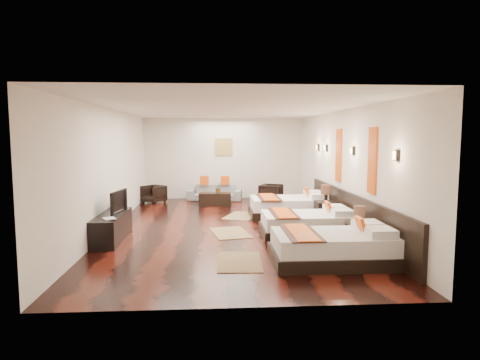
{
  "coord_description": "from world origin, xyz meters",
  "views": [
    {
      "loc": [
        -0.37,
        -9.85,
        2.17
      ],
      "look_at": [
        0.29,
        0.33,
        1.1
      ],
      "focal_mm": 31.29,
      "sensor_mm": 36.0,
      "label": 1
    }
  ],
  "objects": [
    {
      "name": "sconce_mid",
      "position": [
        2.7,
        -0.8,
        1.85
      ],
      "size": [
        0.07,
        0.12,
        0.18
      ],
      "color": "black",
      "rests_on": "right_wall"
    },
    {
      "name": "table_plant",
      "position": [
        -0.21,
        3.21,
        0.55
      ],
      "size": [
        0.3,
        0.27,
        0.3
      ],
      "primitive_type": "imported",
      "rotation": [
        0.0,
        0.0,
        -0.14
      ],
      "color": "#2E5B1E",
      "rests_on": "coffee_table"
    },
    {
      "name": "jute_mat_far",
      "position": [
        0.39,
        1.36,
        0.01
      ],
      "size": [
        1.14,
        1.39,
        0.01
      ],
      "primitive_type": "cube",
      "rotation": [
        0.0,
        0.0,
        -0.37
      ],
      "color": "olive",
      "rests_on": "floor"
    },
    {
      "name": "gold_artwork",
      "position": [
        0.0,
        4.73,
        1.8
      ],
      "size": [
        0.6,
        0.04,
        0.6
      ],
      "primitive_type": "cube",
      "color": "#AD873F",
      "rests_on": "back_wall"
    },
    {
      "name": "sconce_far",
      "position": [
        2.7,
        1.4,
        1.85
      ],
      "size": [
        0.07,
        0.12,
        0.18
      ],
      "color": "black",
      "rests_on": "right_wall"
    },
    {
      "name": "orange_panel_a",
      "position": [
        2.73,
        -1.9,
        1.7
      ],
      "size": [
        0.04,
        0.4,
        1.3
      ],
      "primitive_type": "cube",
      "color": "#D86014",
      "rests_on": "right_wall"
    },
    {
      "name": "bed_far",
      "position": [
        1.7,
        1.2,
        0.28
      ],
      "size": [
        2.11,
        1.33,
        0.81
      ],
      "color": "black",
      "rests_on": "floor"
    },
    {
      "name": "coffee_table",
      "position": [
        -0.32,
        3.2,
        0.2
      ],
      "size": [
        1.01,
        0.53,
        0.4
      ],
      "primitive_type": "cube",
      "rotation": [
        0.0,
        0.0,
        -0.03
      ],
      "color": "black",
      "rests_on": "floor"
    },
    {
      "name": "right_wall",
      "position": [
        2.75,
        0.0,
        1.4
      ],
      "size": [
        0.01,
        9.5,
        2.8
      ],
      "primitive_type": "cube",
      "color": "silver",
      "rests_on": "floor"
    },
    {
      "name": "sconce_near",
      "position": [
        2.7,
        -3.0,
        1.85
      ],
      "size": [
        0.07,
        0.12,
        0.18
      ],
      "color": "black",
      "rests_on": "right_wall"
    },
    {
      "name": "ceiling",
      "position": [
        0.0,
        0.0,
        2.8
      ],
      "size": [
        5.5,
        9.5,
        0.01
      ],
      "primitive_type": "cube",
      "color": "white",
      "rests_on": "floor"
    },
    {
      "name": "left_wall",
      "position": [
        -2.75,
        0.0,
        1.4
      ],
      "size": [
        0.01,
        9.5,
        2.8
      ],
      "primitive_type": "cube",
      "color": "silver",
      "rests_on": "floor"
    },
    {
      "name": "nightstand_b",
      "position": [
        2.44,
        0.35,
        0.34
      ],
      "size": [
        0.49,
        0.49,
        0.97
      ],
      "color": "black",
      "rests_on": "floor"
    },
    {
      "name": "jute_mat_mid",
      "position": [
        0.0,
        -0.61,
        0.01
      ],
      "size": [
        0.97,
        1.32,
        0.01
      ],
      "primitive_type": "cube",
      "rotation": [
        0.0,
        0.0,
        0.19
      ],
      "color": "olive",
      "rests_on": "floor"
    },
    {
      "name": "armchair_right",
      "position": [
        1.52,
        3.59,
        0.31
      ],
      "size": [
        0.9,
        0.89,
        0.62
      ],
      "primitive_type": "imported",
      "rotation": [
        0.0,
        0.0,
        1.12
      ],
      "color": "black",
      "rests_on": "floor"
    },
    {
      "name": "orange_panel_b",
      "position": [
        2.73,
        0.3,
        1.7
      ],
      "size": [
        0.04,
        0.4,
        1.3
      ],
      "primitive_type": "cube",
      "color": "#D86014",
      "rests_on": "right_wall"
    },
    {
      "name": "headboard_panel",
      "position": [
        2.71,
        -0.8,
        0.45
      ],
      "size": [
        0.08,
        6.6,
        0.9
      ],
      "primitive_type": "cube",
      "color": "black",
      "rests_on": "floor"
    },
    {
      "name": "jute_mat_near",
      "position": [
        0.07,
        -2.81,
        0.01
      ],
      "size": [
        0.8,
        1.23,
        0.01
      ],
      "primitive_type": "cube",
      "rotation": [
        0.0,
        0.0,
        -0.04
      ],
      "color": "olive",
      "rests_on": "floor"
    },
    {
      "name": "nightstand_a",
      "position": [
        2.44,
        -2.06,
        0.29
      ],
      "size": [
        0.42,
        0.42,
        0.83
      ],
      "color": "black",
      "rests_on": "floor"
    },
    {
      "name": "armchair_left",
      "position": [
        -2.31,
        3.81,
        0.29
      ],
      "size": [
        0.88,
        0.89,
        0.58
      ],
      "primitive_type": "imported",
      "rotation": [
        0.0,
        0.0,
        -0.67
      ],
      "color": "black",
      "rests_on": "floor"
    },
    {
      "name": "back_wall",
      "position": [
        0.0,
        4.75,
        1.4
      ],
      "size": [
        5.5,
        0.01,
        2.8
      ],
      "primitive_type": "cube",
      "color": "silver",
      "rests_on": "floor"
    },
    {
      "name": "tv_console",
      "position": [
        -2.5,
        -1.08,
        0.28
      ],
      "size": [
        0.5,
        1.8,
        0.55
      ],
      "primitive_type": "cube",
      "color": "black",
      "rests_on": "floor"
    },
    {
      "name": "bed_mid",
      "position": [
        1.7,
        -0.99,
        0.26
      ],
      "size": [
        1.99,
        1.25,
        0.76
      ],
      "color": "black",
      "rests_on": "floor"
    },
    {
      "name": "bed_near",
      "position": [
        1.7,
        -2.93,
        0.27
      ],
      "size": [
        2.08,
        1.31,
        0.79
      ],
      "color": "black",
      "rests_on": "floor"
    },
    {
      "name": "floor",
      "position": [
        0.0,
        0.0,
        0.0
      ],
      "size": [
        5.5,
        9.5,
        0.01
      ],
      "primitive_type": "cube",
      "color": "black",
      "rests_on": "ground"
    },
    {
      "name": "tv",
      "position": [
        -2.45,
        -0.95,
        0.79
      ],
      "size": [
        0.24,
        0.84,
        0.48
      ],
      "primitive_type": "imported",
      "rotation": [
        0.0,
        0.0,
        1.41
      ],
      "color": "black",
      "rests_on": "tv_console"
    },
    {
      "name": "sofa",
      "position": [
        -0.32,
        4.25,
        0.27
      ],
      "size": [
        1.9,
        0.96,
        0.53
      ],
      "primitive_type": "imported",
      "rotation": [
        0.0,
        0.0,
        -0.14
      ],
      "color": "gray",
      "rests_on": "floor"
    },
    {
      "name": "figurine",
      "position": [
        -2.5,
        -0.27,
        0.72
      ],
      "size": [
        0.36,
        0.36,
        0.33
      ],
      "primitive_type": "imported",
      "rotation": [
        0.0,
        0.0,
        0.14
      ],
      "color": "brown",
      "rests_on": "tv_console"
    },
    {
      "name": "sconce_lounge",
      "position": [
        2.7,
        2.3,
        1.85
      ],
      "size": [
        0.07,
        0.12,
        0.18
      ],
      "color": "black",
      "rests_on": "right_wall"
    },
    {
      "name": "book",
      "position": [
        -2.5,
        -1.7,
        0.56
      ],
      "size": [
        0.32,
        0.35,
        0.03
      ],
      "primitive_type": "imported",
      "rotation": [
        0.0,
        0.0,
        0.48
      ],
      "color": "black",
      "rests_on": "tv_console"
    }
  ]
}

